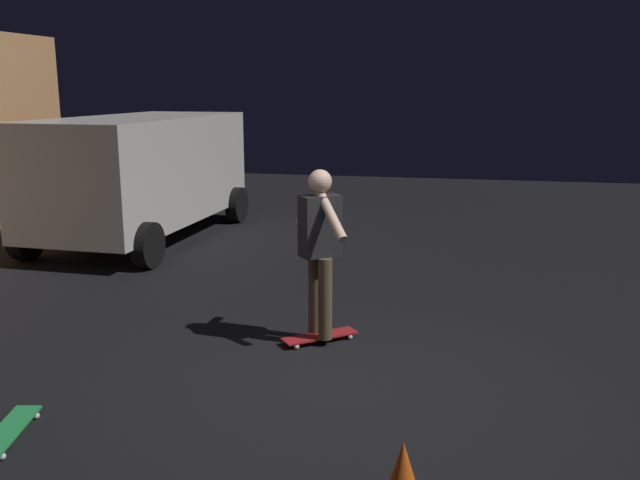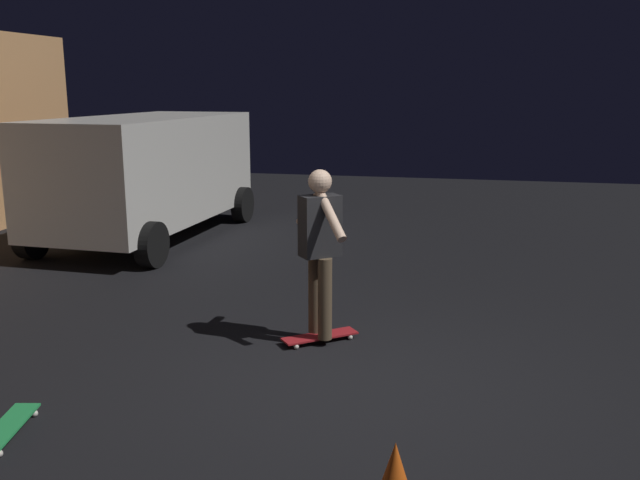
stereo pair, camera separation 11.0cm
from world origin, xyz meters
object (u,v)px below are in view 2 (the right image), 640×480
at_px(skateboard_spare, 6,429).
at_px(skater, 320,241).
at_px(skateboard_ridden, 320,336).
at_px(parked_van, 147,170).
at_px(traffic_cone, 395,480).

height_order(skateboard_spare, skater, skater).
relative_size(skateboard_ridden, skateboard_spare, 0.91).
distance_m(parked_van, skateboard_spare, 6.90).
bearing_deg(skateboard_spare, parked_van, 17.53).
xyz_separation_m(parked_van, skateboard_ridden, (-4.12, -3.88, -1.11)).
xyz_separation_m(skateboard_ridden, skateboard_spare, (-2.38, 1.83, 0.00)).
xyz_separation_m(skateboard_spare, skater, (2.38, -1.83, 0.98)).
bearing_deg(skateboard_spare, skater, -37.59).
bearing_deg(parked_van, traffic_cone, -143.95).
bearing_deg(parked_van, skateboard_ridden, -136.72).
relative_size(skateboard_spare, skater, 0.48).
xyz_separation_m(skater, traffic_cone, (-2.67, -1.06, -0.83)).
height_order(skateboard_ridden, skateboard_spare, same).
bearing_deg(traffic_cone, parked_van, 36.05).
bearing_deg(skater, parked_van, 43.28).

